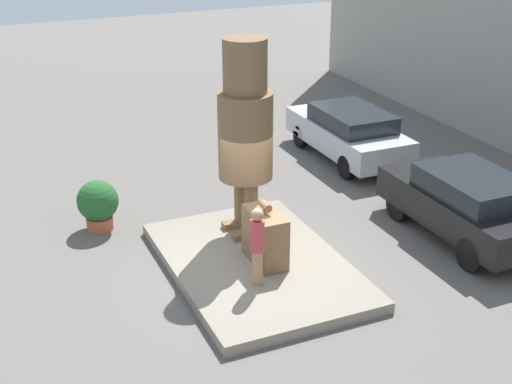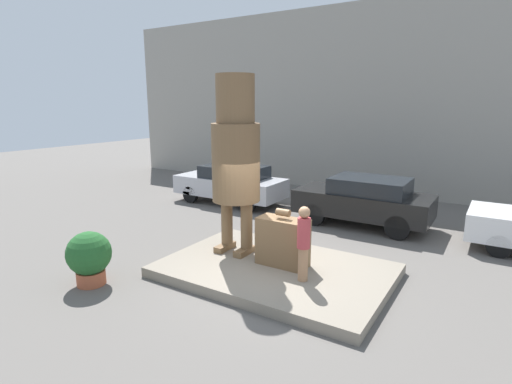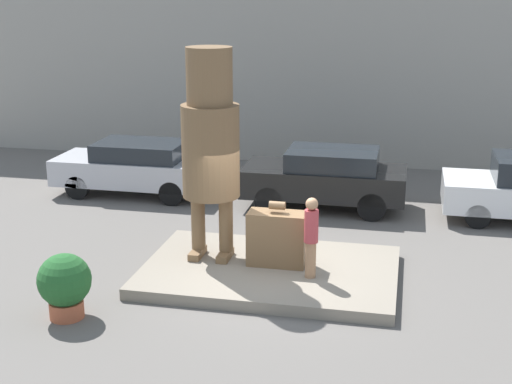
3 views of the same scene
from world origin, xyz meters
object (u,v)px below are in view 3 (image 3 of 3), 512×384
at_px(statue_figure, 210,138).
at_px(planter_pot, 65,284).
at_px(tourist, 311,234).
at_px(parked_car_silver, 136,166).
at_px(giant_suitcase, 277,238).
at_px(parked_car_black, 326,177).

bearing_deg(statue_figure, planter_pot, -123.34).
height_order(statue_figure, planter_pot, statue_figure).
xyz_separation_m(statue_figure, tourist, (2.14, -0.68, -1.63)).
xyz_separation_m(tourist, parked_car_silver, (-5.65, 5.34, -0.30)).
bearing_deg(giant_suitcase, tourist, -33.86).
relative_size(parked_car_silver, planter_pot, 3.67).
xyz_separation_m(giant_suitcase, parked_car_black, (0.42, 4.68, 0.06)).
height_order(statue_figure, tourist, statue_figure).
distance_m(statue_figure, tourist, 2.78).
height_order(statue_figure, parked_car_silver, statue_figure).
xyz_separation_m(giant_suitcase, tourist, (0.75, -0.50, 0.32)).
bearing_deg(statue_figure, parked_car_black, 68.13).
distance_m(parked_car_silver, planter_pot, 7.69).
relative_size(tourist, planter_pot, 1.35).
bearing_deg(tourist, parked_car_black, 93.69).
relative_size(giant_suitcase, planter_pot, 1.12).
bearing_deg(statue_figure, tourist, -17.50).
relative_size(tourist, parked_car_silver, 0.37).
relative_size(giant_suitcase, tourist, 0.83).
xyz_separation_m(giant_suitcase, parked_car_silver, (-4.90, 4.83, 0.02)).
height_order(tourist, parked_car_silver, tourist).
relative_size(statue_figure, parked_car_black, 1.02).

